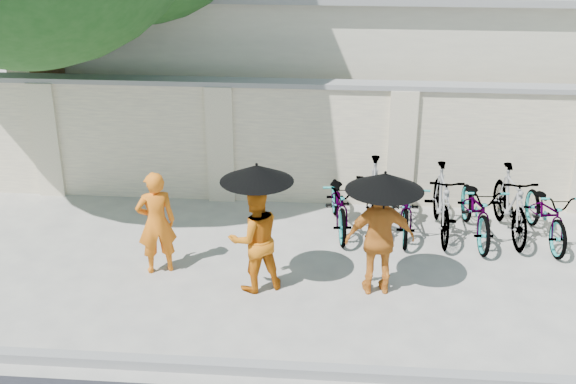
{
  "coord_description": "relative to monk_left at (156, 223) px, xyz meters",
  "views": [
    {
      "loc": [
        1.09,
        -8.24,
        4.92
      ],
      "look_at": [
        0.32,
        0.88,
        1.1
      ],
      "focal_mm": 45.0,
      "sensor_mm": 36.0,
      "label": 1
    }
  ],
  "objects": [
    {
      "name": "bike_2",
      "position": [
        3.52,
        1.55,
        -0.28
      ],
      "size": [
        0.72,
        1.79,
        0.92
      ],
      "primitive_type": "imported",
      "rotation": [
        0.0,
        0.0,
        -0.06
      ],
      "color": "slate",
      "rests_on": "ground"
    },
    {
      "name": "bike_1",
      "position": [
        3.0,
        1.53,
        -0.18
      ],
      "size": [
        0.62,
        1.9,
        1.13
      ],
      "primitive_type": "imported",
      "rotation": [
        0.0,
        0.0,
        -0.05
      ],
      "color": "slate",
      "rests_on": "ground"
    },
    {
      "name": "parasol_center",
      "position": [
        1.46,
        -0.44,
        0.94
      ],
      "size": [
        0.93,
        0.93,
        0.96
      ],
      "color": "black",
      "rests_on": "ground"
    },
    {
      "name": "compound_wall",
      "position": [
        2.46,
        2.69,
        0.26
      ],
      "size": [
        20.0,
        0.3,
        2.0
      ],
      "primitive_type": "cube",
      "color": "beige",
      "rests_on": "ground"
    },
    {
      "name": "bike_4",
      "position": [
        4.56,
        1.45,
        -0.26
      ],
      "size": [
        0.75,
        1.85,
        0.95
      ],
      "primitive_type": "imported",
      "rotation": [
        0.0,
        0.0,
        0.07
      ],
      "color": "slate",
      "rests_on": "ground"
    },
    {
      "name": "monk_center",
      "position": [
        1.41,
        -0.36,
        -0.01
      ],
      "size": [
        0.88,
        0.8,
        1.46
      ],
      "primitive_type": "imported",
      "rotation": [
        0.0,
        0.0,
        3.58
      ],
      "color": "#D06A0F",
      "rests_on": "ground"
    },
    {
      "name": "kerb",
      "position": [
        1.46,
        -2.21,
        -0.68
      ],
      "size": [
        40.0,
        0.16,
        0.12
      ],
      "primitive_type": "cube",
      "color": "gray",
      "rests_on": "ground"
    },
    {
      "name": "parasol_right",
      "position": [
        3.05,
        -0.4,
        0.87
      ],
      "size": [
        0.99,
        0.99,
        0.84
      ],
      "color": "black",
      "rests_on": "ground"
    },
    {
      "name": "bike_3",
      "position": [
        4.04,
        1.53,
        -0.2
      ],
      "size": [
        0.51,
        1.78,
        1.07
      ],
      "primitive_type": "imported",
      "rotation": [
        0.0,
        0.0,
        0.0
      ],
      "color": "slate",
      "rests_on": "ground"
    },
    {
      "name": "monk_right",
      "position": [
        3.03,
        -0.32,
        0.03
      ],
      "size": [
        0.95,
        0.5,
        1.54
      ],
      "primitive_type": "imported",
      "rotation": [
        0.0,
        0.0,
        3.28
      ],
      "color": "orange",
      "rests_on": "ground"
    },
    {
      "name": "bike_0",
      "position": [
        2.48,
        1.56,
        -0.28
      ],
      "size": [
        0.83,
        1.82,
        0.92
      ],
      "primitive_type": "imported",
      "rotation": [
        0.0,
        0.0,
        0.12
      ],
      "color": "slate",
      "rests_on": "ground"
    },
    {
      "name": "bike_5",
      "position": [
        5.08,
        1.57,
        -0.21
      ],
      "size": [
        0.64,
        1.8,
        1.06
      ],
      "primitive_type": "imported",
      "rotation": [
        0.0,
        0.0,
        0.08
      ],
      "color": "slate",
      "rests_on": "ground"
    },
    {
      "name": "monk_left",
      "position": [
        0.0,
        0.0,
        0.0
      ],
      "size": [
        0.63,
        0.53,
        1.48
      ],
      "primitive_type": "imported",
      "rotation": [
        0.0,
        0.0,
        3.54
      ],
      "color": "orange",
      "rests_on": "ground"
    },
    {
      "name": "building_behind",
      "position": [
        3.46,
        6.49,
        0.86
      ],
      "size": [
        14.0,
        6.0,
        3.2
      ],
      "primitive_type": "cube",
      "color": "beige",
      "rests_on": "ground"
    },
    {
      "name": "ground",
      "position": [
        1.46,
        -0.51,
        -0.74
      ],
      "size": [
        80.0,
        80.0,
        0.0
      ],
      "primitive_type": "plane",
      "color": "#B4AFA3"
    },
    {
      "name": "bike_6",
      "position": [
        5.6,
        1.43,
        -0.29
      ],
      "size": [
        0.77,
        1.77,
        0.9
      ],
      "primitive_type": "imported",
      "rotation": [
        0.0,
        0.0,
        0.1
      ],
      "color": "slate",
      "rests_on": "ground"
    }
  ]
}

